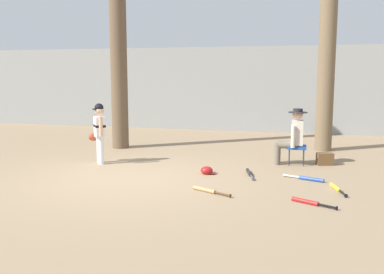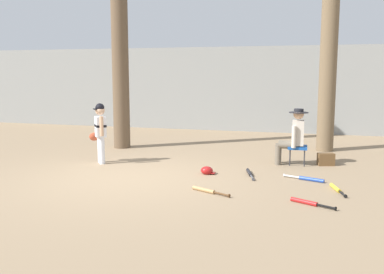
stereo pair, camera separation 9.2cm
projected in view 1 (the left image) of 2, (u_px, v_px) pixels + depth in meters
ground_plane at (128, 179)px, 8.11m from camera, size 60.00×60.00×0.00m
concrete_back_wall at (215, 89)px, 14.96m from camera, size 18.00×0.36×2.82m
tree_near_player at (118, 44)px, 11.11m from camera, size 0.66×0.66×6.06m
tree_behind_spectator at (327, 56)px, 10.75m from camera, size 0.54×0.54×5.24m
young_ballplayer at (99, 129)px, 9.39m from camera, size 0.53×0.49×1.31m
folding_stool at (297, 148)px, 9.32m from camera, size 0.41×0.41×0.41m
seated_spectator at (292, 135)px, 9.30m from camera, size 0.67×0.53×1.20m
handbag_beside_stool at (325, 159)px, 9.30m from camera, size 0.38×0.28×0.26m
bat_yellow_trainer at (337, 188)px, 7.30m from camera, size 0.26×0.71×0.07m
bat_red_barrel at (309, 202)px, 6.52m from camera, size 0.67×0.38×0.07m
bat_black_composite at (250, 173)px, 8.41m from camera, size 0.28×0.77×0.07m
bat_blue_youth at (308, 179)px, 7.97m from camera, size 0.75×0.34×0.07m
bat_wood_tan at (207, 190)px, 7.17m from camera, size 0.71×0.40×0.07m
batting_helmet_red at (207, 171)px, 8.47m from camera, size 0.28×0.22×0.16m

